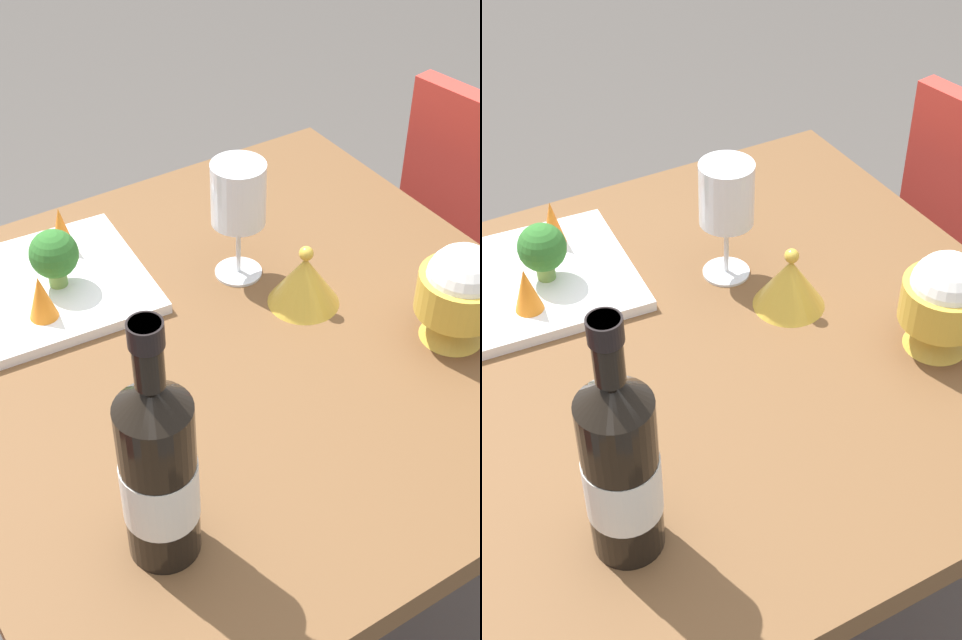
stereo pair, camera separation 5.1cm
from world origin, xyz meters
TOP-DOWN VIEW (x-y plane):
  - ground_plane at (0.00, 0.00)m, footprint 8.00×8.00m
  - dining_table at (0.00, 0.00)m, footprint 0.84×0.84m
  - wine_bottle at (-0.23, 0.24)m, footprint 0.08×0.08m
  - wine_glass at (0.12, -0.07)m, footprint 0.08×0.08m
  - rice_bowl at (-0.15, -0.24)m, footprint 0.11×0.11m
  - rice_bowl_lid at (0.02, -0.11)m, footprint 0.10×0.10m
  - serving_plate at (0.23, 0.17)m, footprint 0.27×0.27m
  - broccoli_floret at (0.21, 0.16)m, footprint 0.07×0.07m
  - carrot_garnish_left at (0.16, 0.21)m, footprint 0.04×0.04m
  - carrot_garnish_right at (0.29, 0.12)m, footprint 0.03×0.03m

SIDE VIEW (x-z plane):
  - ground_plane at x=0.00m, z-range 0.00..0.00m
  - dining_table at x=0.00m, z-range 0.27..1.01m
  - serving_plate at x=0.23m, z-range 0.73..0.75m
  - rice_bowl_lid at x=0.02m, z-range 0.72..0.82m
  - carrot_garnish_left at x=0.16m, z-range 0.75..0.81m
  - carrot_garnish_right at x=0.29m, z-range 0.75..0.82m
  - broccoli_floret at x=0.21m, z-range 0.76..0.84m
  - rice_bowl at x=-0.15m, z-range 0.74..0.88m
  - wine_bottle at x=-0.23m, z-range 0.70..1.00m
  - wine_glass at x=0.12m, z-range 0.77..0.95m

